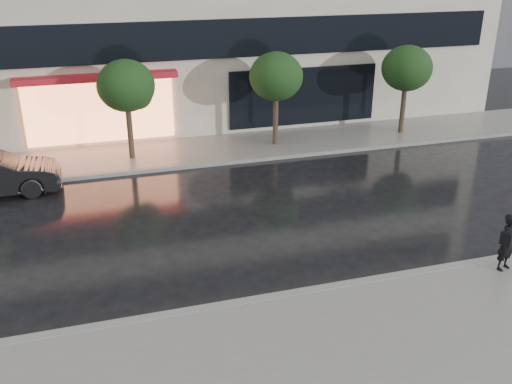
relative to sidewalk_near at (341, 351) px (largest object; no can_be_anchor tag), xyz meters
name	(u,v)px	position (x,y,z in m)	size (l,w,h in m)	color
ground	(288,275)	(0.00, 3.25, -0.06)	(120.00, 120.00, 0.00)	black
sidewalk_near	(341,351)	(0.00, 0.00, 0.00)	(60.00, 4.50, 0.12)	slate
sidewalk_far	(205,150)	(0.00, 13.50, 0.00)	(60.00, 3.50, 0.12)	slate
curb_near	(302,293)	(0.00, 2.25, 0.01)	(60.00, 0.25, 0.14)	gray
curb_far	(214,164)	(0.00, 11.75, 0.01)	(60.00, 0.25, 0.14)	gray
tree_mid_west	(128,87)	(-2.94, 13.28, 2.86)	(2.20, 2.20, 3.99)	#33261C
tree_mid_east	(277,78)	(3.06, 13.28, 2.86)	(2.20, 2.20, 3.99)	#33261C
tree_far_east	(408,70)	(9.06, 13.28, 2.86)	(2.20, 2.20, 3.99)	#33261C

